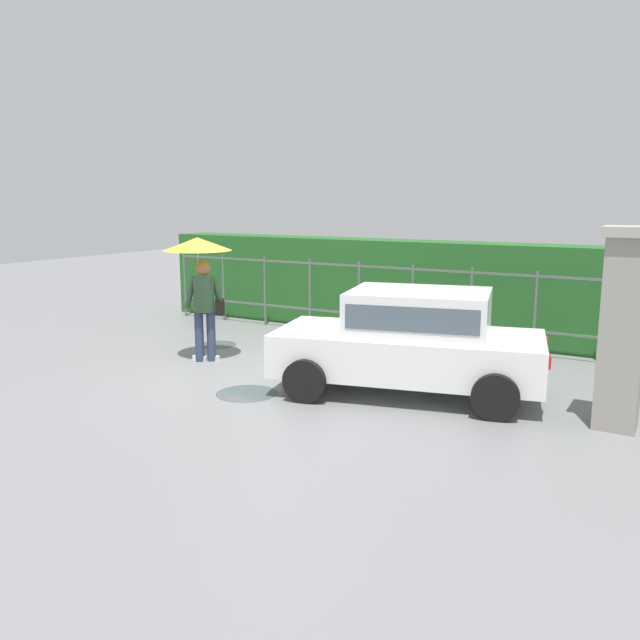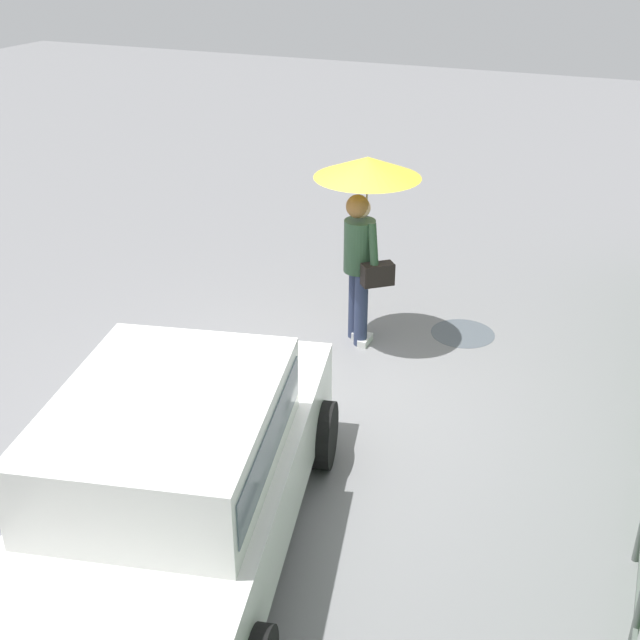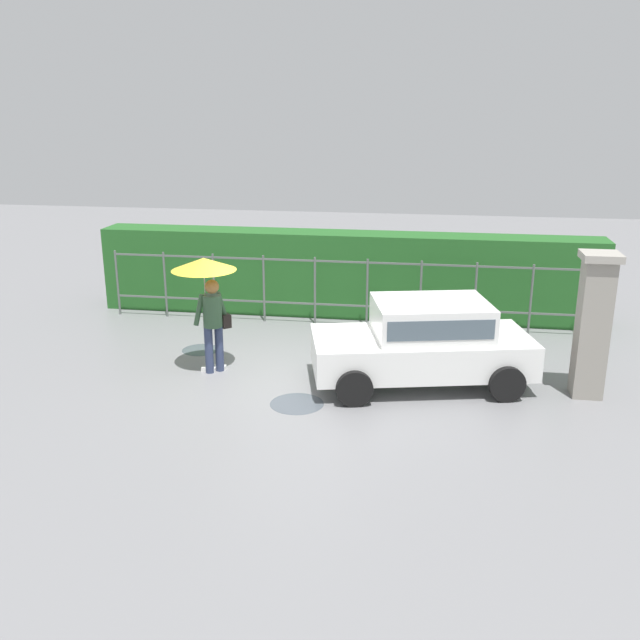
{
  "view_description": "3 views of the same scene",
  "coord_description": "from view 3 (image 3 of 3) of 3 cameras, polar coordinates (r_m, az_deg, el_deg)",
  "views": [
    {
      "loc": [
        5.68,
        -8.14,
        2.72
      ],
      "look_at": [
        0.74,
        0.33,
        0.9
      ],
      "focal_mm": 36.44,
      "sensor_mm": 36.0,
      "label": 1
    },
    {
      "loc": [
        6.14,
        2.96,
        4.31
      ],
      "look_at": [
        0.02,
        0.36,
        0.97
      ],
      "focal_mm": 44.91,
      "sensor_mm": 36.0,
      "label": 2
    },
    {
      "loc": [
        2.31,
        -11.21,
        4.65
      ],
      "look_at": [
        0.45,
        0.46,
        0.99
      ],
      "focal_mm": 39.16,
      "sensor_mm": 36.0,
      "label": 3
    }
  ],
  "objects": [
    {
      "name": "pedestrian",
      "position": [
        12.43,
        -9.2,
        2.94
      ],
      "size": [
        1.14,
        1.14,
        2.1
      ],
      "rotation": [
        0.0,
        0.0,
        2.27
      ],
      "color": "#2D3856",
      "rests_on": "ground"
    },
    {
      "name": "hedge_row",
      "position": [
        15.95,
        2.11,
        3.78
      ],
      "size": [
        11.31,
        0.9,
        1.9
      ],
      "primitive_type": "cube",
      "color": "#235B23",
      "rests_on": "ground"
    },
    {
      "name": "car",
      "position": [
        12.05,
        8.56,
        -1.6
      ],
      "size": [
        3.98,
        2.52,
        1.48
      ],
      "rotation": [
        0.0,
        0.0,
        3.37
      ],
      "color": "white",
      "rests_on": "ground"
    },
    {
      "name": "gate_pillar",
      "position": [
        12.15,
        21.41,
        -0.31
      ],
      "size": [
        0.6,
        0.6,
        2.42
      ],
      "color": "gray",
      "rests_on": "ground"
    },
    {
      "name": "puddle_far",
      "position": [
        14.02,
        -9.72,
        -2.42
      ],
      "size": [
        0.74,
        0.74,
        0.0
      ],
      "primitive_type": "cylinder",
      "color": "#4C545B",
      "rests_on": "ground"
    },
    {
      "name": "ground_plane",
      "position": [
        12.35,
        -2.41,
        -4.93
      ],
      "size": [
        40.0,
        40.0,
        0.0
      ],
      "primitive_type": "plane",
      "color": "slate"
    },
    {
      "name": "puddle_near",
      "position": [
        11.41,
        -1.9,
        -6.85
      ],
      "size": [
        0.88,
        0.88,
        0.0
      ],
      "primitive_type": "cylinder",
      "color": "#4C545B",
      "rests_on": "ground"
    },
    {
      "name": "fence_section",
      "position": [
        15.17,
        1.72,
        2.58
      ],
      "size": [
        10.36,
        0.05,
        1.5
      ],
      "color": "#59605B",
      "rests_on": "ground"
    }
  ]
}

